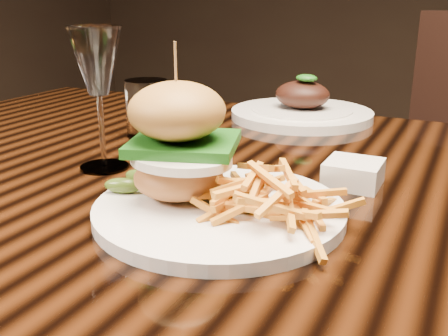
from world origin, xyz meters
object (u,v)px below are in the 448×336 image
at_px(far_dish, 302,110).
at_px(dining_table, 281,225).
at_px(burger_plate, 210,174).
at_px(wine_glass, 97,66).

bearing_deg(far_dish, dining_table, -76.00).
relative_size(dining_table, burger_plate, 5.53).
bearing_deg(wine_glass, dining_table, 18.79).
height_order(burger_plate, wine_glass, wine_glass).
bearing_deg(burger_plate, far_dish, 91.12).
xyz_separation_m(burger_plate, wine_glass, (-0.22, 0.08, 0.10)).
distance_m(dining_table, burger_plate, 0.21).
height_order(dining_table, far_dish, far_dish).
distance_m(dining_table, far_dish, 0.38).
height_order(burger_plate, far_dish, burger_plate).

